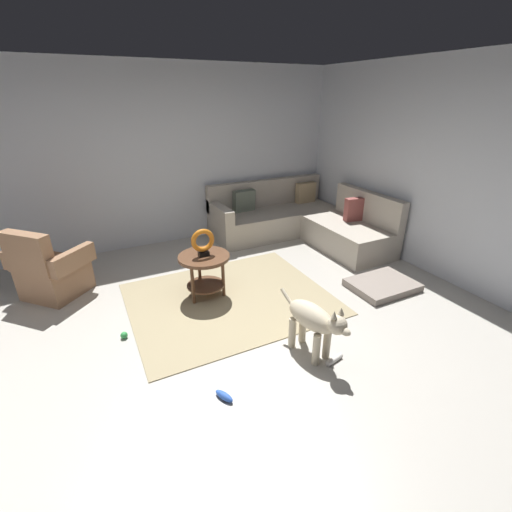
% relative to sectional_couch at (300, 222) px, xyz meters
% --- Properties ---
extents(ground_plane, '(6.00, 6.00, 0.10)m').
position_rel_sectional_couch_xyz_m(ground_plane, '(-1.99, -2.01, -0.34)').
color(ground_plane, '#B7B2A8').
extents(wall_back, '(6.00, 0.12, 2.70)m').
position_rel_sectional_couch_xyz_m(wall_back, '(-1.99, 0.93, 1.06)').
color(wall_back, silver).
rests_on(wall_back, ground_plane).
extents(wall_right, '(0.12, 6.00, 2.70)m').
position_rel_sectional_couch_xyz_m(wall_right, '(0.95, -2.01, 1.06)').
color(wall_right, silver).
rests_on(wall_right, ground_plane).
extents(area_rug, '(2.30, 1.90, 0.01)m').
position_rel_sectional_couch_xyz_m(area_rug, '(-1.84, -1.31, -0.29)').
color(area_rug, tan).
rests_on(area_rug, ground_plane).
extents(sectional_couch, '(2.20, 2.25, 0.88)m').
position_rel_sectional_couch_xyz_m(sectional_couch, '(0.00, 0.00, 0.00)').
color(sectional_couch, '#B2A899').
rests_on(sectional_couch, ground_plane).
extents(armchair, '(0.99, 0.99, 0.88)m').
position_rel_sectional_couch_xyz_m(armchair, '(-3.71, -0.26, 0.03)').
color(armchair, '#936B4C').
rests_on(armchair, ground_plane).
extents(side_table, '(0.60, 0.60, 0.54)m').
position_rel_sectional_couch_xyz_m(side_table, '(-2.07, -1.11, 0.12)').
color(side_table, brown).
rests_on(side_table, ground_plane).
extents(torus_sculpture, '(0.28, 0.08, 0.33)m').
position_rel_sectional_couch_xyz_m(torus_sculpture, '(-2.07, -1.11, 0.42)').
color(torus_sculpture, black).
rests_on(torus_sculpture, side_table).
extents(dog_bed_mat, '(0.80, 0.60, 0.09)m').
position_rel_sectional_couch_xyz_m(dog_bed_mat, '(-0.01, -1.93, -0.25)').
color(dog_bed_mat, gray).
rests_on(dog_bed_mat, ground_plane).
extents(dog, '(0.32, 0.84, 0.63)m').
position_rel_sectional_couch_xyz_m(dog, '(-1.53, -2.57, 0.09)').
color(dog, beige).
rests_on(dog, ground_plane).
extents(dog_toy_ball, '(0.07, 0.07, 0.07)m').
position_rel_sectional_couch_xyz_m(dog_toy_ball, '(-3.09, -1.53, -0.26)').
color(dog_toy_ball, green).
rests_on(dog_toy_ball, ground_plane).
extents(dog_toy_rope, '(0.20, 0.09, 0.05)m').
position_rel_sectional_couch_xyz_m(dog_toy_rope, '(-1.41, -2.76, -0.27)').
color(dog_toy_rope, silver).
rests_on(dog_toy_rope, ground_plane).
extents(dog_toy_bone, '(0.13, 0.19, 0.06)m').
position_rel_sectional_couch_xyz_m(dog_toy_bone, '(-2.48, -2.71, -0.26)').
color(dog_toy_bone, blue).
rests_on(dog_toy_bone, ground_plane).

